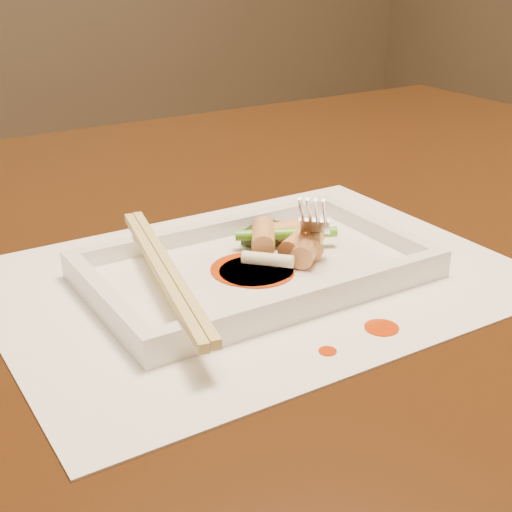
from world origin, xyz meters
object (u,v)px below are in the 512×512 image
placemat (256,278)px  chopstick_a (159,271)px  fork (318,158)px  table (207,332)px  plate_base (256,272)px

placemat → chopstick_a: size_ratio=1.73×
chopstick_a → fork: (0.15, 0.02, 0.06)m
table → placemat: placemat is taller
table → plate_base: size_ratio=5.38×
placemat → fork: bearing=14.4°
placemat → plate_base: plate_base is taller
chopstick_a → table: bearing=49.0°
placemat → plate_base: size_ratio=1.54×
table → fork: 0.21m
chopstick_a → plate_base: bearing=0.0°
fork → table: bearing=126.0°
table → placemat: size_ratio=3.50×
table → plate_base: 0.15m
plate_base → chopstick_a: bearing=180.0°
table → placemat: 0.15m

